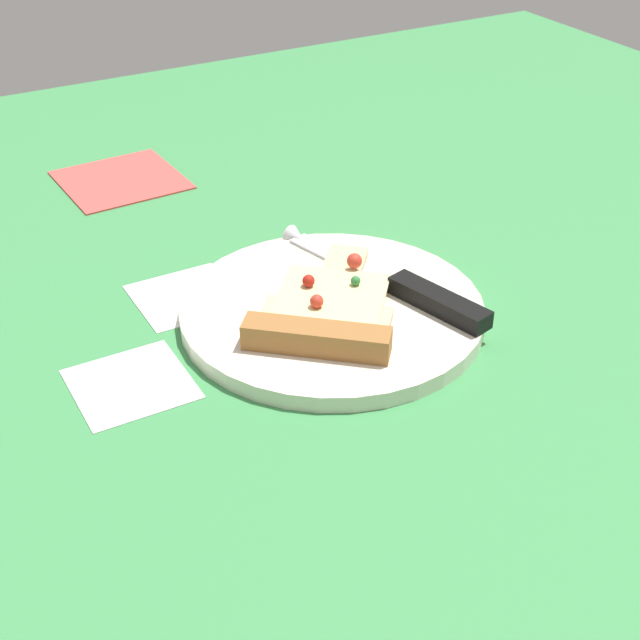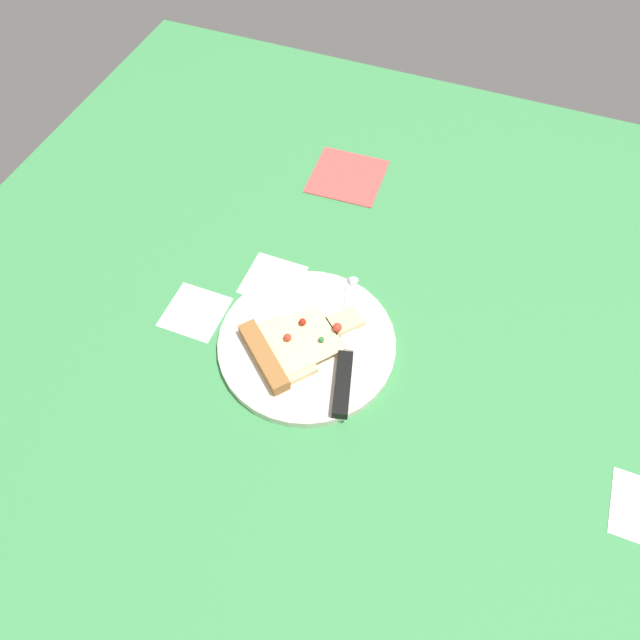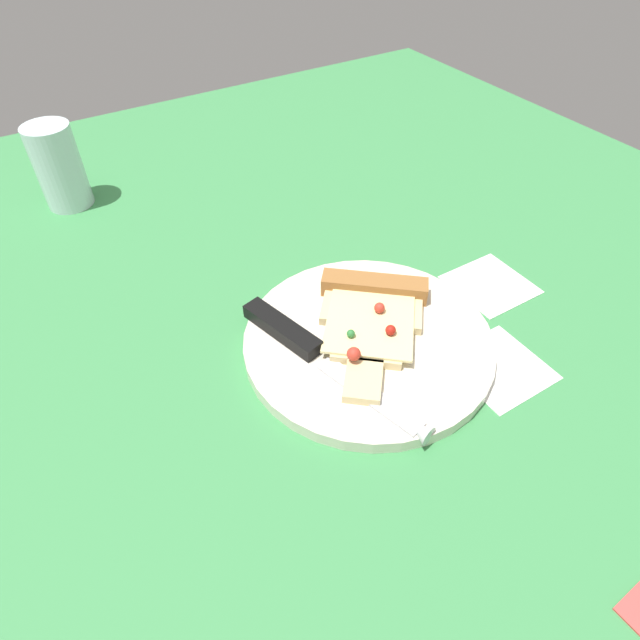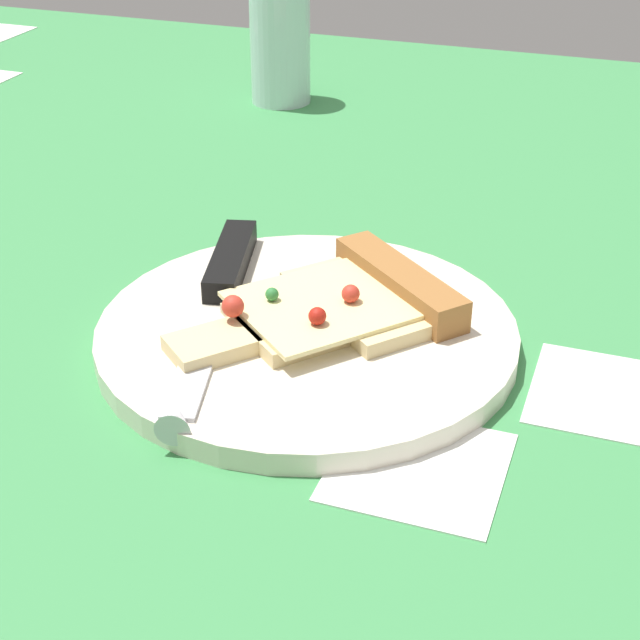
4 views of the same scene
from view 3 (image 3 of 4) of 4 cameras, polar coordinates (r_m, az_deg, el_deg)
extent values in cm
cube|color=#3D8C4C|center=(57.14, -2.63, -6.07)|extent=(148.15, 148.15, 3.00)
cube|color=white|center=(68.78, 17.64, 3.53)|extent=(9.00, 9.00, 0.20)
cube|color=white|center=(59.03, 18.51, -4.91)|extent=(9.00, 9.00, 0.20)
cylinder|color=silver|center=(57.67, 5.14, -2.32)|extent=(26.64, 26.64, 1.47)
cube|color=beige|center=(59.68, 5.54, 1.25)|extent=(11.69, 12.27, 1.00)
cube|color=beige|center=(55.74, 5.09, -2.54)|extent=(8.93, 9.11, 1.00)
cube|color=beige|center=(52.41, 4.62, -6.46)|extent=(6.29, 6.11, 1.00)
cube|color=#F2E099|center=(57.05, 5.35, -0.29)|extent=(13.58, 13.49, 0.30)
cube|color=#9E6633|center=(61.54, 5.80, 3.53)|extent=(9.75, 10.83, 2.20)
sphere|color=red|center=(57.64, 6.50, 1.16)|extent=(1.16, 1.16, 1.16)
sphere|color=red|center=(52.63, 3.61, -3.62)|extent=(1.40, 1.40, 1.40)
sphere|color=#2D7A38|center=(54.92, 3.30, -1.46)|extent=(0.86, 0.86, 0.86)
sphere|color=#B21E14|center=(55.49, 7.52, -1.07)|extent=(1.10, 1.10, 1.10)
cube|color=silver|center=(51.87, 5.21, -7.86)|extent=(12.11, 4.98, 0.30)
cone|color=silver|center=(50.03, 10.59, -11.48)|extent=(2.44, 2.44, 2.00)
cube|color=black|center=(56.82, -4.08, -0.90)|extent=(10.23, 4.67, 1.60)
cylinder|color=silver|center=(85.82, -26.04, 14.45)|extent=(6.38, 6.38, 11.73)
camera|label=1|loc=(1.08, 2.43, 44.82)|focal=51.46mm
camera|label=2|loc=(0.79, -51.94, 59.53)|focal=32.13mm
camera|label=4|loc=(0.49, 75.99, -2.27)|focal=54.91mm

